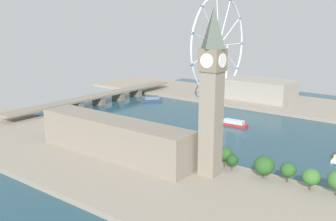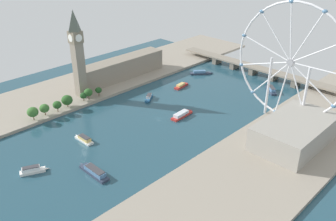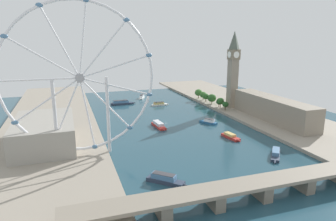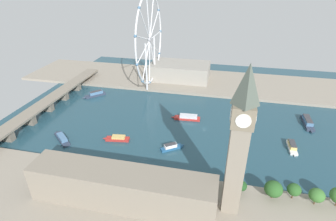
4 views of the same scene
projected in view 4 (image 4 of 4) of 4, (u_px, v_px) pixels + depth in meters
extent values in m
plane|color=#234756|center=(204.00, 128.00, 251.92)|extent=(405.27, 405.27, 0.00)
cube|color=gray|center=(213.00, 82.00, 352.73)|extent=(90.00, 520.00, 3.00)
cube|color=gray|center=(235.00, 170.00, 150.24)|extent=(10.05, 10.05, 59.23)
cube|color=#776B57|center=(243.00, 115.00, 133.61)|extent=(11.66, 11.66, 12.02)
pyramid|color=#4C564C|center=(248.00, 84.00, 125.76)|extent=(10.55, 10.55, 21.65)
cylinder|color=white|center=(231.00, 114.00, 134.78)|extent=(7.64, 0.50, 7.64)
cylinder|color=white|center=(255.00, 117.00, 132.44)|extent=(7.64, 0.50, 7.64)
cylinder|color=white|center=(243.00, 110.00, 138.82)|extent=(0.50, 7.64, 7.64)
cylinder|color=white|center=(243.00, 121.00, 128.41)|extent=(0.50, 7.64, 7.64)
cube|color=gray|center=(122.00, 188.00, 162.17)|extent=(22.00, 116.04, 23.95)
cylinder|color=#513823|center=(336.00, 203.00, 163.88)|extent=(0.80, 0.80, 4.21)
cylinder|color=#513823|center=(314.00, 202.00, 165.30)|extent=(0.80, 0.80, 3.60)
ellipsoid|color=#386B2D|center=(317.00, 195.00, 162.69)|extent=(9.48, 9.48, 8.53)
cylinder|color=#513823|center=(292.00, 196.00, 169.44)|extent=(0.80, 0.80, 3.90)
ellipsoid|color=#285623|center=(294.00, 190.00, 166.91)|extent=(8.66, 8.66, 7.79)
cylinder|color=#513823|center=(272.00, 196.00, 170.00)|extent=(0.80, 0.80, 3.01)
ellipsoid|color=#285623|center=(274.00, 189.00, 167.17)|extent=(11.39, 11.39, 10.25)
cylinder|color=#513823|center=(240.00, 191.00, 173.68)|extent=(0.80, 0.80, 3.27)
ellipsoid|color=#1E471E|center=(241.00, 186.00, 171.55)|extent=(7.32, 7.32, 6.58)
cylinder|color=#513823|center=(232.00, 188.00, 175.46)|extent=(0.80, 0.80, 4.70)
ellipsoid|color=#285623|center=(233.00, 181.00, 172.63)|extent=(9.29, 9.29, 8.36)
cylinder|color=#513823|center=(212.00, 185.00, 178.27)|extent=(0.80, 0.80, 4.15)
ellipsoid|color=#1E471E|center=(213.00, 179.00, 175.94)|extent=(7.30, 7.30, 6.57)
torus|color=silver|center=(150.00, 40.00, 316.61)|extent=(107.65, 2.05, 107.65)
cylinder|color=#99999E|center=(150.00, 40.00, 316.61)|extent=(6.34, 3.00, 6.34)
cylinder|color=silver|center=(155.00, 35.00, 339.39)|extent=(52.80, 1.23, 1.23)
cylinder|color=silver|center=(154.00, 24.00, 329.11)|extent=(45.08, 1.23, 29.58)
cylinder|color=silver|center=(152.00, 17.00, 314.86)|extent=(23.05, 1.23, 48.54)
cylinder|color=silver|center=(148.00, 17.00, 301.17)|extent=(8.73, 1.23, 52.44)
cylinder|color=silver|center=(145.00, 25.00, 292.38)|extent=(35.51, 1.23, 40.71)
cylinder|color=silver|center=(143.00, 38.00, 291.28)|extent=(51.01, 1.23, 16.06)
cylinder|color=silver|center=(144.00, 51.00, 298.22)|extent=(51.01, 1.23, 16.06)
cylinder|color=silver|center=(146.00, 60.00, 311.00)|extent=(35.51, 1.23, 40.71)
cylinder|color=silver|center=(150.00, 62.00, 325.56)|extent=(8.73, 1.23, 52.44)
cylinder|color=silver|center=(153.00, 57.00, 337.28)|extent=(23.05, 1.23, 48.54)
cylinder|color=silver|center=(155.00, 47.00, 342.44)|extent=(45.08, 1.23, 29.58)
ellipsoid|color=teal|center=(160.00, 31.00, 362.17)|extent=(4.80, 3.20, 3.20)
ellipsoid|color=teal|center=(159.00, 10.00, 341.61)|extent=(4.80, 3.20, 3.20)
ellipsoid|color=teal|center=(139.00, 8.00, 268.15)|extent=(4.80, 3.20, 3.20)
ellipsoid|color=teal|center=(135.00, 36.00, 265.95)|extent=(4.80, 3.20, 3.20)
ellipsoid|color=teal|center=(137.00, 64.00, 279.84)|extent=(4.80, 3.20, 3.20)
ellipsoid|color=teal|center=(143.00, 81.00, 305.40)|extent=(4.80, 3.20, 3.20)
ellipsoid|color=teal|center=(149.00, 82.00, 334.52)|extent=(4.80, 3.20, 3.20)
ellipsoid|color=teal|center=(155.00, 72.00, 357.95)|extent=(4.80, 3.20, 3.20)
ellipsoid|color=teal|center=(159.00, 53.00, 368.26)|extent=(4.80, 3.20, 3.20)
cylinder|color=silver|center=(154.00, 59.00, 345.95)|extent=(2.40, 2.40, 57.42)
cylinder|color=silver|center=(146.00, 67.00, 314.06)|extent=(2.40, 2.40, 57.42)
cube|color=gray|center=(180.00, 71.00, 357.15)|extent=(45.58, 78.76, 21.09)
cube|color=gray|center=(45.00, 102.00, 280.32)|extent=(217.27, 15.72, 2.00)
cube|color=#70685B|center=(6.00, 136.00, 232.66)|extent=(6.00, 14.15, 8.62)
cube|color=#70685B|center=(28.00, 120.00, 257.73)|extent=(6.00, 14.15, 8.62)
cube|color=#70685B|center=(47.00, 107.00, 282.80)|extent=(6.00, 14.15, 8.62)
cube|color=#70685B|center=(62.00, 96.00, 307.87)|extent=(6.00, 14.15, 8.62)
cube|color=#70685B|center=(75.00, 86.00, 332.94)|extent=(6.00, 14.15, 8.62)
cube|color=#2D384C|center=(62.00, 139.00, 234.00)|extent=(21.32, 23.80, 2.11)
cone|color=#2D384C|center=(57.00, 132.00, 244.61)|extent=(4.62, 4.94, 2.11)
cube|color=teal|center=(62.00, 137.00, 231.92)|extent=(13.46, 14.68, 2.89)
cube|color=white|center=(292.00, 148.00, 222.74)|extent=(20.69, 6.07, 1.86)
cone|color=white|center=(295.00, 156.00, 212.38)|extent=(3.73, 1.89, 1.86)
cube|color=#DBB766|center=(292.00, 145.00, 222.57)|extent=(13.68, 5.07, 2.72)
cube|color=#38383D|center=(293.00, 143.00, 221.81)|extent=(12.32, 4.82, 0.54)
cube|color=#2D384C|center=(95.00, 95.00, 316.89)|extent=(21.92, 21.19, 2.49)
cone|color=#2D384C|center=(84.00, 98.00, 309.91)|extent=(4.89, 4.82, 2.49)
cube|color=teal|center=(96.00, 93.00, 316.14)|extent=(14.97, 14.55, 3.33)
cube|color=#38383D|center=(96.00, 91.00, 315.29)|extent=(13.66, 13.29, 0.31)
cube|color=#B22D28|center=(118.00, 139.00, 233.85)|extent=(8.85, 21.33, 2.27)
cone|color=#B22D28|center=(104.00, 138.00, 234.68)|extent=(2.78, 4.01, 2.27)
cube|color=#DBB766|center=(119.00, 137.00, 232.74)|extent=(6.59, 12.12, 2.22)
cube|color=#B22D28|center=(187.00, 118.00, 267.12)|extent=(8.71, 26.37, 2.08)
cone|color=#B22D28|center=(172.00, 117.00, 269.20)|extent=(2.38, 4.80, 2.08)
cube|color=silver|center=(188.00, 116.00, 265.75)|extent=(7.04, 17.88, 3.01)
cube|color=#2D384C|center=(307.00, 123.00, 258.32)|extent=(29.59, 7.14, 2.32)
cone|color=#2D384C|center=(312.00, 132.00, 243.49)|extent=(5.33, 2.32, 2.32)
cube|color=teal|center=(308.00, 120.00, 258.33)|extent=(20.61, 5.99, 3.12)
cube|color=#38383D|center=(308.00, 118.00, 257.48)|extent=(18.55, 5.71, 0.53)
cube|color=#235684|center=(172.00, 148.00, 222.11)|extent=(14.82, 18.15, 2.04)
cone|color=#235684|center=(183.00, 145.00, 225.80)|extent=(3.62, 3.94, 2.04)
cube|color=white|center=(171.00, 146.00, 220.64)|extent=(9.49, 11.06, 2.87)
cube|color=#38383D|center=(171.00, 144.00, 219.86)|extent=(8.72, 10.08, 0.48)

